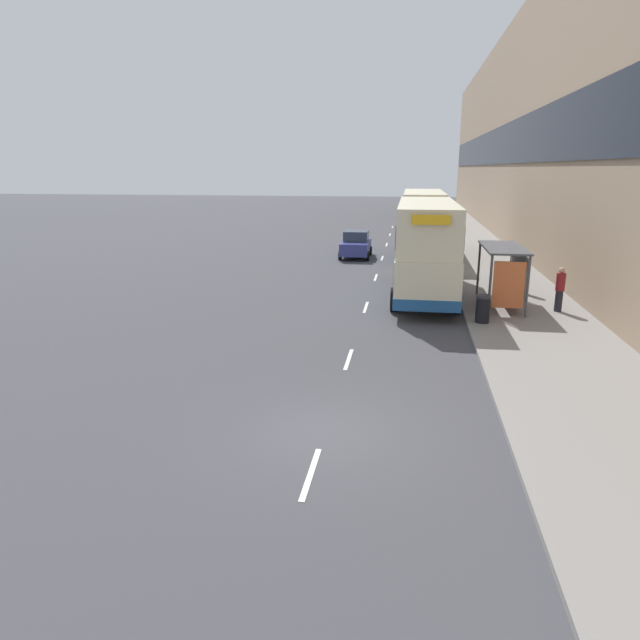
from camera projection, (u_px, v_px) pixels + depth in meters
ground_plane at (324, 433)px, 12.84m from camera, size 220.00×220.00×0.00m
pavement at (466, 237)px, 48.60m from camera, size 5.00×93.00×0.14m
terrace_facade at (524, 133)px, 45.84m from camera, size 3.10×93.00×16.93m
lane_mark_0 at (311, 473)px, 11.12m from camera, size 0.12×2.00×0.01m
lane_mark_1 at (349, 359)px, 17.75m from camera, size 0.12×2.00×0.01m
lane_mark_2 at (366, 307)px, 24.39m from camera, size 0.12×2.00×0.01m
lane_mark_3 at (376, 277)px, 31.02m from camera, size 0.12×2.00×0.01m
lane_mark_4 at (382, 258)px, 37.65m from camera, size 0.12×2.00×0.01m
lane_mark_5 at (387, 245)px, 44.28m from camera, size 0.12×2.00×0.01m
lane_mark_6 at (390, 235)px, 50.91m from camera, size 0.12×2.00×0.01m
lane_mark_7 at (393, 227)px, 57.54m from camera, size 0.12×2.00×0.01m
bus_shelter at (508, 266)px, 23.45m from camera, size 1.60×4.20×2.48m
double_decker_bus_near at (426, 247)px, 25.96m from camera, size 2.85×10.22×4.30m
double_decker_bus_ahead at (423, 223)px, 37.39m from camera, size 2.85×10.25×4.30m
car_0 at (356, 244)px, 37.78m from camera, size 1.98×3.91×1.75m
car_1 at (418, 212)px, 65.09m from camera, size 1.99×4.31×1.70m
pedestrian_at_shelter at (523, 273)px, 26.33m from camera, size 0.36×0.36×1.83m
pedestrian_1 at (560, 289)px, 22.92m from camera, size 0.36×0.36×1.81m
litter_bin at (483, 309)px, 21.36m from camera, size 0.55×0.55×1.05m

